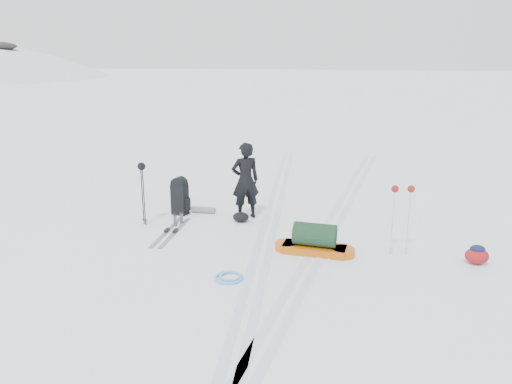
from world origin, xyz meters
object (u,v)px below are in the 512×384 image
(skier, at_px, (245,181))
(ski_poles_black, at_px, (142,174))
(expedition_rucksack, at_px, (183,197))
(pulk_sled, at_px, (315,242))

(skier, height_order, ski_poles_black, skier)
(expedition_rucksack, bearing_deg, pulk_sled, -14.62)
(skier, distance_m, ski_poles_black, 2.26)
(pulk_sled, height_order, ski_poles_black, ski_poles_black)
(skier, height_order, expedition_rucksack, skier)
(skier, distance_m, pulk_sled, 2.55)
(skier, relative_size, expedition_rucksack, 1.76)
(skier, bearing_deg, ski_poles_black, -4.65)
(skier, height_order, pulk_sled, skier)
(pulk_sled, distance_m, ski_poles_black, 3.98)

